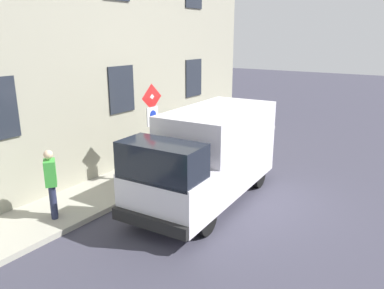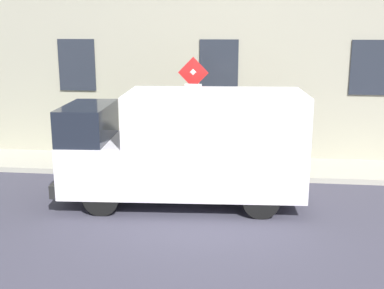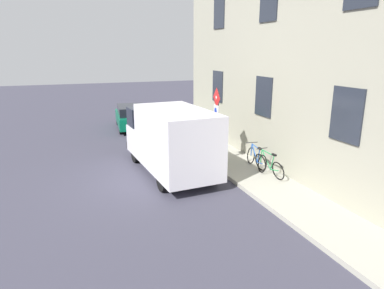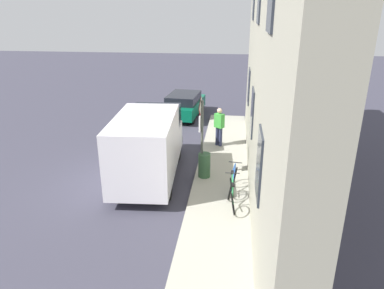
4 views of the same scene
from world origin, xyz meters
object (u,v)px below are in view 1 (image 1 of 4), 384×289
(sign_post_stacked, at_px, (152,120))
(delivery_van, at_px, (209,154))
(pedestrian, at_px, (51,182))
(bicycle_blue, at_px, (148,154))
(litter_bin, at_px, (151,166))
(bicycle_green, at_px, (163,148))

(sign_post_stacked, relative_size, delivery_van, 0.53)
(pedestrian, bearing_deg, delivery_van, -178.98)
(sign_post_stacked, height_order, bicycle_blue, sign_post_stacked)
(bicycle_blue, height_order, pedestrian, pedestrian)
(delivery_van, distance_m, bicycle_blue, 3.36)
(bicycle_blue, distance_m, pedestrian, 4.40)
(sign_post_stacked, bearing_deg, bicycle_blue, -42.82)
(litter_bin, bearing_deg, bicycle_blue, -44.96)
(pedestrian, bearing_deg, litter_bin, -149.18)
(sign_post_stacked, relative_size, bicycle_green, 1.67)
(pedestrian, distance_m, litter_bin, 3.31)
(sign_post_stacked, distance_m, litter_bin, 1.49)
(sign_post_stacked, xyz_separation_m, delivery_van, (-1.91, -0.09, -0.74))
(sign_post_stacked, relative_size, litter_bin, 3.18)
(sign_post_stacked, relative_size, bicycle_blue, 1.67)
(bicycle_blue, bearing_deg, litter_bin, 52.33)
(delivery_van, height_order, litter_bin, delivery_van)
(delivery_van, distance_m, bicycle_green, 3.71)
(bicycle_blue, relative_size, litter_bin, 1.90)
(bicycle_blue, distance_m, litter_bin, 1.49)
(bicycle_blue, bearing_deg, delivery_van, 79.25)
(bicycle_green, bearing_deg, bicycle_blue, -3.10)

